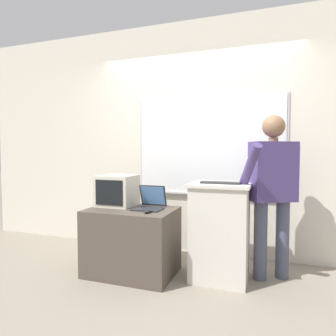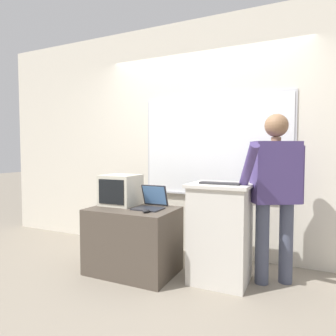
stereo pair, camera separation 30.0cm
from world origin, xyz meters
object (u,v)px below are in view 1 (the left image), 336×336
person_presenter (273,185)px  laptop (150,202)px  crt_monitor (117,191)px  lectern_podium (220,231)px  computer_mouse_by_laptop (147,211)px  side_desk (132,241)px  wireless_keyboard (220,183)px

person_presenter → laptop: size_ratio=5.24×
laptop → crt_monitor: 0.41m
person_presenter → laptop: bearing=163.2°
lectern_podium → computer_mouse_by_laptop: lectern_podium is taller
crt_monitor → lectern_podium: bearing=3.3°
side_desk → laptop: 0.45m
wireless_keyboard → computer_mouse_by_laptop: 0.76m
side_desk → wireless_keyboard: (0.90, 0.11, 0.63)m
side_desk → crt_monitor: 0.57m
wireless_keyboard → crt_monitor: crt_monitor is taller
lectern_podium → wireless_keyboard: 0.49m
crt_monitor → side_desk: bearing=-25.6°
crt_monitor → wireless_keyboard: bearing=-0.1°
side_desk → computer_mouse_by_laptop: (0.24, -0.15, 0.36)m
wireless_keyboard → side_desk: bearing=-173.3°
crt_monitor → laptop: bearing=-3.6°
person_presenter → crt_monitor: (-1.60, -0.23, -0.10)m
side_desk → crt_monitor: (-0.23, 0.11, 0.51)m
lectern_podium → computer_mouse_by_laptop: bearing=-153.8°
lectern_podium → person_presenter: person_presenter is taller
lectern_podium → side_desk: size_ratio=1.08×
computer_mouse_by_laptop → crt_monitor: bearing=151.3°
laptop → wireless_keyboard: wireless_keyboard is taller
laptop → lectern_podium: bearing=7.2°
laptop → wireless_keyboard: bearing=1.8°
lectern_podium → computer_mouse_by_laptop: (-0.65, -0.32, 0.21)m
laptop → wireless_keyboard: size_ratio=0.82×
side_desk → wireless_keyboard: bearing=6.7°
laptop → crt_monitor: bearing=176.4°
person_presenter → computer_mouse_by_laptop: 1.26m
wireless_keyboard → person_presenter: bearing=26.0°
side_desk → laptop: (0.18, 0.08, 0.41)m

